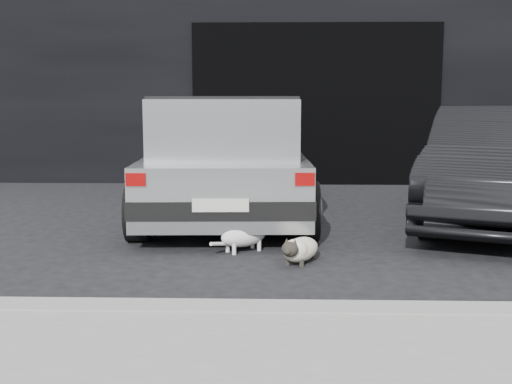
{
  "coord_description": "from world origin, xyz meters",
  "views": [
    {
      "loc": [
        0.35,
        -6.52,
        1.43
      ],
      "look_at": [
        0.17,
        -0.57,
        0.54
      ],
      "focal_mm": 45.0,
      "sensor_mm": 36.0,
      "label": 1
    }
  ],
  "objects_px": {
    "silver_hatchback": "(227,152)",
    "cat_white": "(246,235)",
    "cat_siamese": "(299,250)",
    "second_car": "(499,165)"
  },
  "relations": [
    {
      "from": "silver_hatchback",
      "to": "cat_siamese",
      "type": "relative_size",
      "value": 5.43
    },
    {
      "from": "cat_siamese",
      "to": "silver_hatchback",
      "type": "bearing_deg",
      "value": -47.26
    },
    {
      "from": "silver_hatchback",
      "to": "second_car",
      "type": "relative_size",
      "value": 0.99
    },
    {
      "from": "silver_hatchback",
      "to": "cat_siamese",
      "type": "xyz_separation_m",
      "value": [
        0.78,
        -2.13,
        -0.66
      ]
    },
    {
      "from": "second_car",
      "to": "cat_siamese",
      "type": "relative_size",
      "value": 5.5
    },
    {
      "from": "second_car",
      "to": "cat_siamese",
      "type": "distance_m",
      "value": 3.04
    },
    {
      "from": "cat_siamese",
      "to": "cat_white",
      "type": "xyz_separation_m",
      "value": [
        -0.48,
        0.43,
        0.04
      ]
    },
    {
      "from": "second_car",
      "to": "cat_white",
      "type": "height_order",
      "value": "second_car"
    },
    {
      "from": "second_car",
      "to": "cat_white",
      "type": "bearing_deg",
      "value": -131.71
    },
    {
      "from": "silver_hatchback",
      "to": "cat_white",
      "type": "distance_m",
      "value": 1.84
    }
  ]
}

